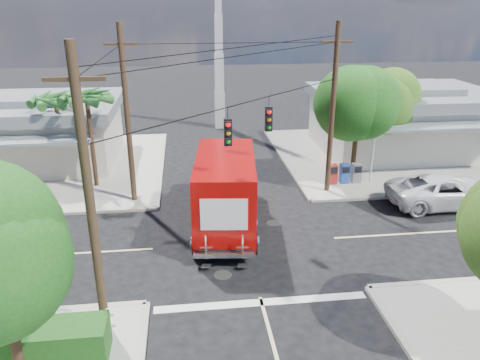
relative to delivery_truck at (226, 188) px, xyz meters
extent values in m
plane|color=black|center=(0.66, -2.01, -1.81)|extent=(120.00, 120.00, 0.00)
cube|color=#A09B90|center=(11.66, 8.99, -1.74)|extent=(14.00, 14.00, 0.14)
cube|color=#A7A293|center=(4.66, 8.99, -1.74)|extent=(0.25, 14.00, 0.14)
cube|color=#A7A293|center=(11.66, 1.99, -1.74)|extent=(14.00, 0.25, 0.14)
cube|color=#A09B90|center=(-10.34, 8.99, -1.74)|extent=(14.00, 14.00, 0.14)
cube|color=#A7A293|center=(-3.34, 8.99, -1.74)|extent=(0.25, 14.00, 0.14)
cube|color=#A7A293|center=(-10.34, 1.99, -1.74)|extent=(14.00, 0.25, 0.14)
cube|color=beige|center=(0.66, 7.99, -1.80)|extent=(0.12, 12.00, 0.01)
cube|color=beige|center=(10.66, -2.01, -1.80)|extent=(12.00, 0.12, 0.01)
cube|color=beige|center=(-9.34, -2.01, -1.80)|extent=(12.00, 0.12, 0.01)
cube|color=silver|center=(0.66, -6.31, -1.80)|extent=(7.50, 0.40, 0.01)
cube|color=silver|center=(13.16, 9.99, 0.03)|extent=(11.00, 8.00, 3.40)
cube|color=gray|center=(13.16, 9.99, 2.08)|extent=(11.80, 8.80, 0.70)
cube|color=gray|center=(13.16, 9.99, 2.58)|extent=(6.05, 4.40, 0.50)
cube|color=gray|center=(13.16, 5.09, 1.23)|extent=(9.90, 1.80, 0.15)
cylinder|color=silver|center=(8.76, 4.29, -0.22)|extent=(0.12, 0.12, 2.90)
cube|color=beige|center=(-11.34, 10.49, -0.07)|extent=(10.00, 8.00, 3.20)
cube|color=gray|center=(-11.34, 10.49, 1.88)|extent=(10.80, 8.80, 0.70)
cube|color=gray|center=(-11.34, 10.49, 2.38)|extent=(5.50, 4.40, 0.50)
cube|color=gray|center=(-11.34, 5.59, 1.03)|extent=(9.00, 1.80, 0.15)
cylinder|color=silver|center=(-7.34, 4.79, -0.32)|extent=(0.12, 0.12, 2.70)
cube|color=silver|center=(1.16, 17.99, -0.31)|extent=(0.80, 0.80, 3.00)
cube|color=silver|center=(1.16, 17.99, 2.69)|extent=(0.70, 0.70, 3.00)
cube|color=silver|center=(1.16, 17.99, 5.69)|extent=(0.60, 0.60, 3.00)
cylinder|color=#422D1C|center=(-6.34, -9.51, 0.19)|extent=(0.28, 0.28, 3.71)
sphere|color=#174B17|center=(-5.99, -9.81, 2.39)|extent=(3.25, 3.25, 3.25)
cylinder|color=#422D1C|center=(7.86, 4.79, 0.38)|extent=(0.28, 0.28, 4.10)
sphere|color=#174B17|center=(7.86, 4.79, 2.94)|extent=(4.10, 4.10, 4.10)
sphere|color=#174B17|center=(7.46, 4.99, 3.20)|extent=(3.33, 3.33, 3.33)
sphere|color=#174B17|center=(8.21, 4.49, 2.81)|extent=(3.58, 3.58, 3.58)
cylinder|color=#422D1C|center=(10.46, 6.99, 0.12)|extent=(0.28, 0.28, 3.58)
sphere|color=#315C19|center=(10.46, 6.99, 2.36)|extent=(3.58, 3.58, 3.58)
sphere|color=#315C19|center=(10.06, 7.19, 2.59)|extent=(2.91, 2.91, 2.91)
sphere|color=#315C19|center=(10.81, 6.69, 2.25)|extent=(3.14, 3.14, 3.14)
cylinder|color=#422D1C|center=(-6.84, 5.49, 0.83)|extent=(0.24, 0.24, 5.00)
cone|color=#286928|center=(-5.94, 5.49, 3.43)|extent=(0.50, 2.06, 0.98)
cone|color=#286928|center=(-6.28, 6.19, 3.43)|extent=(1.92, 1.68, 0.98)
cone|color=#286928|center=(-7.04, 6.37, 3.43)|extent=(2.12, 0.95, 0.98)
cone|color=#286928|center=(-7.65, 5.88, 3.43)|extent=(1.34, 2.07, 0.98)
cone|color=#286928|center=(-7.65, 5.10, 3.43)|extent=(1.34, 2.07, 0.98)
cone|color=#286928|center=(-7.04, 4.61, 3.43)|extent=(2.12, 0.95, 0.98)
cone|color=#286928|center=(-6.28, 4.79, 3.43)|extent=(1.92, 1.68, 0.98)
cylinder|color=#422D1C|center=(-8.84, 6.99, 0.63)|extent=(0.24, 0.24, 4.60)
cone|color=#286928|center=(-7.94, 6.99, 3.03)|extent=(0.50, 2.06, 0.98)
cone|color=#286928|center=(-8.28, 7.69, 3.03)|extent=(1.92, 1.68, 0.98)
cone|color=#286928|center=(-9.04, 7.87, 3.03)|extent=(2.12, 0.95, 0.98)
cone|color=#286928|center=(-9.65, 7.38, 3.03)|extent=(1.34, 2.07, 0.98)
cone|color=#286928|center=(-9.65, 6.60, 3.03)|extent=(1.34, 2.07, 0.98)
cone|color=#286928|center=(-9.04, 6.11, 3.03)|extent=(2.12, 0.95, 0.98)
cone|color=#286928|center=(-8.28, 6.29, 3.03)|extent=(1.92, 1.68, 0.98)
cylinder|color=#473321|center=(-4.54, -7.21, 2.69)|extent=(0.28, 0.28, 9.00)
cube|color=#473321|center=(-4.54, -7.21, 6.19)|extent=(1.60, 0.12, 0.12)
cylinder|color=#473321|center=(5.86, 3.19, 2.69)|extent=(0.28, 0.28, 9.00)
cube|color=#473321|center=(5.86, 3.19, 6.19)|extent=(1.60, 0.12, 0.12)
cylinder|color=#473321|center=(-4.54, 3.19, 2.69)|extent=(0.28, 0.28, 9.00)
cube|color=#473321|center=(-4.54, 3.19, 6.19)|extent=(1.60, 0.12, 0.12)
cylinder|color=black|center=(0.66, -2.01, 4.39)|extent=(10.43, 10.43, 0.04)
cube|color=black|center=(-0.14, -2.81, 3.44)|extent=(0.30, 0.24, 1.05)
sphere|color=red|center=(-0.14, -2.95, 3.77)|extent=(0.20, 0.20, 0.20)
cube|color=black|center=(1.76, -0.91, 3.44)|extent=(0.30, 0.24, 1.05)
sphere|color=red|center=(1.76, -1.05, 3.77)|extent=(0.20, 0.20, 0.20)
cube|color=silver|center=(-7.14, -7.61, -1.32)|extent=(5.94, 0.05, 0.08)
cube|color=silver|center=(-7.14, -7.61, -0.92)|extent=(5.94, 0.05, 0.08)
cube|color=silver|center=(-4.34, -7.61, -1.17)|extent=(0.09, 0.06, 1.00)
cube|color=#A41F19|center=(6.46, 4.19, -1.12)|extent=(0.50, 0.50, 1.10)
cube|color=#2243A4|center=(7.16, 4.19, -1.12)|extent=(0.50, 0.50, 1.10)
cube|color=slate|center=(7.86, 4.19, -1.12)|extent=(0.50, 0.50, 1.10)
cube|color=black|center=(0.02, 0.16, -1.25)|extent=(3.19, 8.14, 0.25)
cube|color=#A70706|center=(0.36, 3.24, -0.43)|extent=(2.61, 1.98, 2.24)
cube|color=black|center=(0.43, 3.95, -0.03)|extent=(2.15, 0.49, 0.97)
cube|color=silver|center=(0.46, 4.15, -1.15)|extent=(2.34, 0.38, 0.36)
cube|color=#A70706|center=(-0.08, -0.75, 0.28)|extent=(3.17, 6.14, 2.95)
cube|color=white|center=(1.20, -0.89, 0.43)|extent=(0.42, 3.64, 1.32)
cube|color=white|center=(-1.37, -0.61, 0.43)|extent=(0.42, 3.64, 1.32)
cube|color=white|center=(-0.41, -3.70, 0.43)|extent=(1.82, 0.22, 1.32)
cube|color=silver|center=(-0.42, -3.83, -1.25)|extent=(2.45, 0.52, 0.18)
cube|color=silver|center=(-1.14, -3.88, -0.84)|extent=(0.46, 0.11, 1.02)
cube|color=silver|center=(0.27, -4.04, -0.84)|extent=(0.46, 0.11, 1.02)
cylinder|color=black|center=(-0.82, 3.22, -1.25)|extent=(0.45, 1.15, 1.12)
cylinder|color=black|center=(1.50, 2.96, -1.25)|extent=(0.45, 1.15, 1.12)
cylinder|color=black|center=(-1.47, -2.64, -1.25)|extent=(0.45, 1.15, 1.12)
cylinder|color=black|center=(0.86, -2.90, -1.25)|extent=(0.45, 1.15, 1.12)
imported|color=silver|center=(11.34, 0.79, -1.00)|extent=(5.87, 2.77, 1.62)
camera|label=1|loc=(-1.75, -19.87, 8.10)|focal=35.00mm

